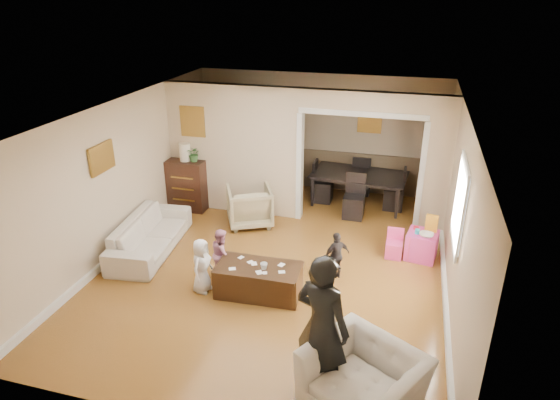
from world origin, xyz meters
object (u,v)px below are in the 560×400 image
(table_lamp, at_px, (185,152))
(coffee_table, at_px, (259,280))
(dresser, at_px, (188,185))
(adult_person, at_px, (322,327))
(cyan_cup, at_px, (417,231))
(child_toddler, at_px, (336,256))
(child_kneel_a, at_px, (202,266))
(dining_table, at_px, (358,190))
(armchair_front, at_px, (363,383))
(sofa, at_px, (150,234))
(coffee_cup, at_px, (264,266))
(child_kneel_b, at_px, (222,253))
(armchair_back, at_px, (249,206))
(play_table, at_px, (422,245))

(table_lamp, height_order, coffee_table, table_lamp)
(dresser, bearing_deg, adult_person, -49.51)
(cyan_cup, relative_size, adult_person, 0.04)
(child_toddler, bearing_deg, child_kneel_a, -17.58)
(dresser, distance_m, dining_table, 3.57)
(armchair_front, bearing_deg, child_kneel_a, 177.49)
(sofa, height_order, coffee_cup, sofa)
(dining_table, relative_size, child_kneel_a, 2.24)
(dresser, height_order, table_lamp, table_lamp)
(table_lamp, bearing_deg, sofa, -86.51)
(dining_table, bearing_deg, cyan_cup, -53.26)
(adult_person, bearing_deg, armchair_front, -174.32)
(child_kneel_a, distance_m, child_kneel_b, 0.47)
(child_kneel_b, bearing_deg, sofa, 49.90)
(table_lamp, height_order, child_toddler, table_lamp)
(armchair_back, xyz_separation_m, coffee_cup, (0.99, -2.27, 0.14))
(dresser, height_order, coffee_cup, dresser)
(coffee_table, xyz_separation_m, child_kneel_a, (-0.85, -0.15, 0.20))
(armchair_front, relative_size, coffee_table, 0.92)
(sofa, distance_m, child_kneel_b, 1.62)
(dining_table, bearing_deg, child_toddler, -84.51)
(coffee_table, relative_size, coffee_cup, 11.61)
(armchair_back, relative_size, dining_table, 0.43)
(adult_person, bearing_deg, child_toddler, -63.00)
(child_kneel_b, height_order, child_toddler, child_kneel_b)
(armchair_back, distance_m, cyan_cup, 3.19)
(table_lamp, bearing_deg, child_kneel_b, -53.90)
(dining_table, height_order, child_kneel_b, child_kneel_b)
(play_table, xyz_separation_m, adult_person, (-1.09, -3.44, 0.66))
(armchair_front, distance_m, coffee_table, 2.54)
(sofa, height_order, table_lamp, table_lamp)
(armchair_front, bearing_deg, child_kneel_b, 169.34)
(coffee_cup, distance_m, dining_table, 3.87)
(table_lamp, bearing_deg, play_table, -9.70)
(dining_table, distance_m, child_kneel_a, 4.29)
(sofa, height_order, child_kneel_b, child_kneel_b)
(armchair_front, relative_size, dining_table, 0.59)
(armchair_front, bearing_deg, adult_person, -166.16)
(table_lamp, distance_m, child_toddler, 3.95)
(play_table, height_order, adult_person, adult_person)
(coffee_cup, bearing_deg, child_toddler, 40.10)
(armchair_back, relative_size, cyan_cup, 10.57)
(adult_person, bearing_deg, sofa, -13.03)
(coffee_table, xyz_separation_m, dining_table, (1.02, 3.71, 0.11))
(armchair_back, relative_size, coffee_cup, 7.80)
(sofa, xyz_separation_m, table_lamp, (-0.11, 1.79, 0.94))
(child_kneel_a, bearing_deg, child_kneel_b, -11.36)
(child_kneel_a, bearing_deg, sofa, 63.47)
(child_toddler, bearing_deg, sofa, -43.41)
(sofa, xyz_separation_m, play_table, (4.60, 0.99, -0.07))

